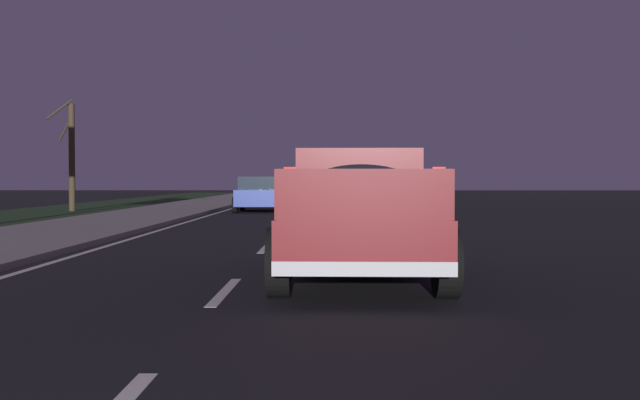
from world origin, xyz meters
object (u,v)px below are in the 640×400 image
sedan_blue (259,194)px  sedan_tan (343,197)px  pickup_truck (359,210)px  bare_tree_far (71,153)px

sedan_blue → sedan_tan: size_ratio=1.01×
sedan_blue → sedan_tan: bearing=-148.3°
pickup_truck → sedan_blue: size_ratio=1.23×
pickup_truck → sedan_blue: 22.86m
sedan_blue → bare_tree_far: size_ratio=0.88×
pickup_truck → bare_tree_far: 26.24m
sedan_tan → bare_tree_far: (6.48, 12.10, 1.80)m
sedan_blue → pickup_truck: bearing=-171.2°
bare_tree_far → sedan_tan: bearing=-118.2°
sedan_tan → bare_tree_far: size_ratio=0.88×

